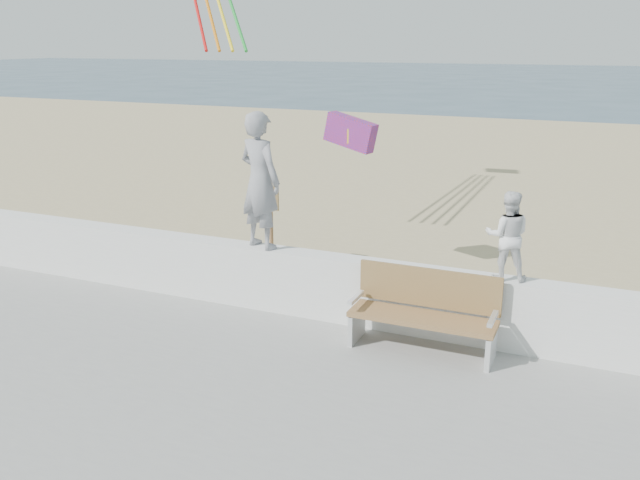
{
  "coord_description": "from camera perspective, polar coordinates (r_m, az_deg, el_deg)",
  "views": [
    {
      "loc": [
        3.6,
        -6.09,
        3.9
      ],
      "look_at": [
        0.2,
        1.8,
        1.35
      ],
      "focal_mm": 38.0,
      "sensor_mm": 36.0,
      "label": 1
    }
  ],
  "objects": [
    {
      "name": "seawall",
      "position": [
        9.44,
        -0.64,
        -3.74
      ],
      "size": [
        30.0,
        0.35,
        0.9
      ],
      "primitive_type": "cube",
      "color": "silver",
      "rests_on": "boardwalk"
    },
    {
      "name": "adult",
      "position": [
        9.39,
        -5.07,
        5.0
      ],
      "size": [
        0.81,
        0.66,
        1.91
      ],
      "primitive_type": "imported",
      "rotation": [
        0.0,
        0.0,
        2.8
      ],
      "color": "gray",
      "rests_on": "seawall"
    },
    {
      "name": "sand",
      "position": [
        15.99,
        9.61,
        2.34
      ],
      "size": [
        90.0,
        40.0,
        0.08
      ],
      "primitive_type": "cube",
      "color": "tan",
      "rests_on": "ground"
    },
    {
      "name": "ground",
      "position": [
        8.08,
        -6.52,
        -12.46
      ],
      "size": [
        220.0,
        220.0,
        0.0
      ],
      "primitive_type": "plane",
      "color": "#294153",
      "rests_on": "ground"
    },
    {
      "name": "parafoil_kite",
      "position": [
        10.94,
        2.72,
        9.0
      ],
      "size": [
        0.94,
        0.4,
        0.63
      ],
      "color": "red",
      "rests_on": "ground"
    },
    {
      "name": "sign",
      "position": [
        11.57,
        -4.17,
        1.7
      ],
      "size": [
        0.32,
        0.07,
        1.46
      ],
      "color": "olive",
      "rests_on": "sand"
    },
    {
      "name": "bench",
      "position": [
        8.49,
        8.78,
        -5.89
      ],
      "size": [
        1.8,
        0.57,
        1.0
      ],
      "color": "olive",
      "rests_on": "boardwalk"
    },
    {
      "name": "child",
      "position": [
        8.46,
        15.51,
        0.36
      ],
      "size": [
        0.6,
        0.51,
        1.1
      ],
      "primitive_type": "imported",
      "rotation": [
        0.0,
        0.0,
        3.33
      ],
      "color": "silver",
      "rests_on": "seawall"
    }
  ]
}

